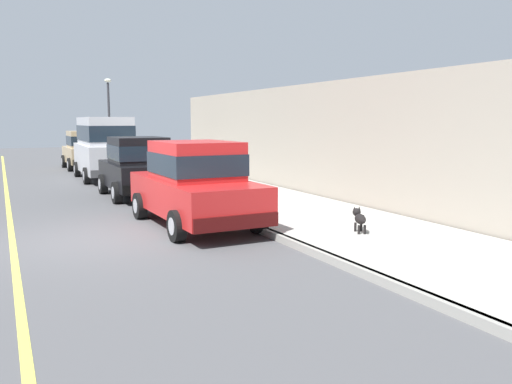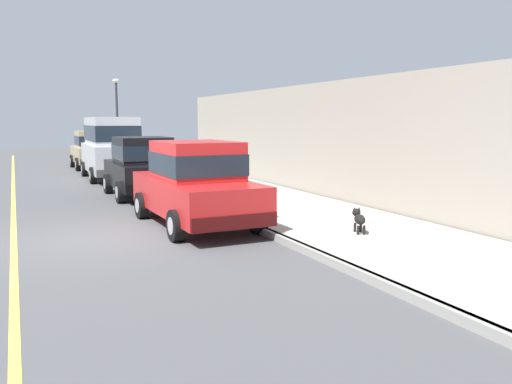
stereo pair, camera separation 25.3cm
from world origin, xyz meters
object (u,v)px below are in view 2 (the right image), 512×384
at_px(car_silver_van, 111,145).
at_px(street_lamp, 117,111).
at_px(fire_hydrant, 237,195).
at_px(car_tan_hatchback, 93,149).
at_px(car_red_sedan, 196,183).
at_px(dog_black, 359,218).
at_px(car_black_hatchback, 142,166).

xyz_separation_m(car_silver_van, street_lamp, (1.41, 6.48, 1.51)).
bearing_deg(fire_hydrant, car_tan_hatchback, 96.01).
relative_size(car_red_sedan, car_silver_van, 0.94).
relative_size(car_silver_van, dog_black, 6.85).
height_order(car_red_sedan, fire_hydrant, car_red_sedan).
bearing_deg(car_red_sedan, dog_black, -47.07).
height_order(car_red_sedan, car_tan_hatchback, car_red_sedan).
relative_size(dog_black, fire_hydrant, 0.99).
bearing_deg(street_lamp, car_red_sedan, -94.46).
bearing_deg(fire_hydrant, dog_black, -74.08).
distance_m(car_red_sedan, street_lamp, 17.45).
bearing_deg(car_red_sedan, fire_hydrant, 36.65).
bearing_deg(dog_black, car_black_hatchback, 108.51).
height_order(car_silver_van, street_lamp, street_lamp).
bearing_deg(car_black_hatchback, car_red_sedan, -88.96).
bearing_deg(car_silver_van, car_tan_hatchback, 90.66).
distance_m(car_silver_van, street_lamp, 6.80).
relative_size(car_black_hatchback, car_tan_hatchback, 1.00).
height_order(dog_black, fire_hydrant, fire_hydrant).
height_order(car_black_hatchback, car_tan_hatchback, same).
distance_m(dog_black, street_lamp, 20.20).
xyz_separation_m(car_red_sedan, street_lamp, (1.35, 17.29, 1.92)).
xyz_separation_m(car_black_hatchback, street_lamp, (1.44, 12.18, 1.93)).
height_order(dog_black, street_lamp, street_lamp).
bearing_deg(car_tan_hatchback, car_red_sedan, -89.56).
height_order(car_silver_van, car_tan_hatchback, car_silver_van).
distance_m(dog_black, fire_hydrant, 3.95).
bearing_deg(car_black_hatchback, car_silver_van, 89.71).
relative_size(car_red_sedan, street_lamp, 1.05).
distance_m(car_black_hatchback, dog_black, 8.28).
height_order(car_red_sedan, street_lamp, street_lamp).
xyz_separation_m(car_silver_van, car_tan_hatchback, (-0.06, 5.20, -0.42)).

